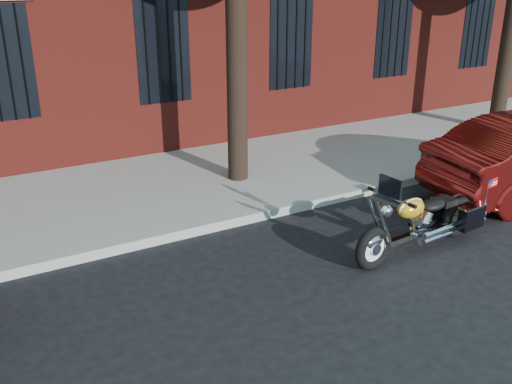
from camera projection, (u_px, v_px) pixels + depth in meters
ground at (304, 255)px, 7.96m from camera, size 120.00×120.00×0.00m
curb at (255, 216)px, 9.05m from camera, size 40.00×0.16×0.15m
sidewalk at (205, 180)px, 10.58m from camera, size 40.00×3.60×0.15m
motorcycle at (425, 223)px, 7.97m from camera, size 2.50×0.83×1.25m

